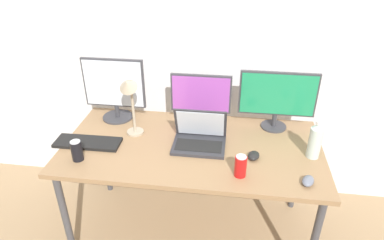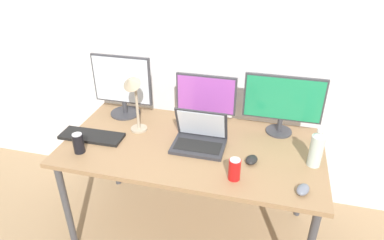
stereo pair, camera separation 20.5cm
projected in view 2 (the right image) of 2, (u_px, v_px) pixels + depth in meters
name	position (u px, v px, depth m)	size (l,w,h in m)	color
ground_plane	(192.00, 229.00, 2.50)	(16.00, 16.00, 0.00)	#9E7F5B
wall_back	(213.00, 31.00, 2.36)	(7.00, 0.08, 2.60)	silver
work_desk	(192.00, 153.00, 2.17)	(1.61, 0.81, 0.74)	#424247
monitor_left	(122.00, 85.00, 2.38)	(0.42, 0.21, 0.44)	#38383D
monitor_center	(206.00, 99.00, 2.30)	(0.41, 0.22, 0.35)	#38383D
monitor_right	(283.00, 102.00, 2.16)	(0.50, 0.17, 0.40)	#38383D
laptop_silver	(200.00, 137.00, 2.11)	(0.32, 0.24, 0.24)	#2D2D33
keyboard_main	(92.00, 136.00, 2.21)	(0.41, 0.15, 0.02)	black
mouse_by_keyboard	(303.00, 190.00, 1.75)	(0.06, 0.09, 0.04)	slate
mouse_by_laptop	(252.00, 160.00, 1.97)	(0.06, 0.09, 0.04)	black
water_bottle	(316.00, 149.00, 1.91)	(0.08, 0.08, 0.24)	silver
soda_can_near_keyboard	(234.00, 169.00, 1.82)	(0.07, 0.07, 0.13)	red
soda_can_by_laptop	(78.00, 143.00, 2.04)	(0.07, 0.07, 0.13)	black
desk_lamp	(133.00, 93.00, 2.12)	(0.11, 0.18, 0.43)	tan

